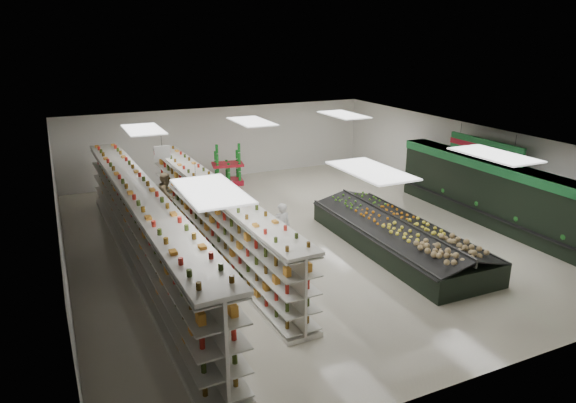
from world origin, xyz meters
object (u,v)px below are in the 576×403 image
soda_endcap (228,166)px  shopper_background (167,195)px  gondola_left (143,233)px  gondola_center (214,219)px  produce_island (397,235)px  shopper_main (282,228)px

soda_endcap → shopper_background: (-3.32, -3.10, 0.01)m
gondola_left → gondola_center: 2.31m
soda_endcap → gondola_left: bearing=-124.1°
gondola_left → produce_island: size_ratio=1.98×
gondola_left → shopper_background: (1.49, 4.01, -0.24)m
soda_endcap → shopper_main: 7.73m
gondola_left → soda_endcap: bearing=54.0°
gondola_center → gondola_left: bearing=-166.4°
gondola_center → shopper_background: (-0.73, 3.39, -0.10)m
soda_endcap → shopper_background: bearing=-137.0°
gondola_center → produce_island: size_ratio=1.73×
shopper_main → shopper_background: bearing=-60.4°
gondola_center → shopper_main: gondola_center is taller
produce_island → shopper_main: bearing=158.6°
gondola_left → produce_island: (7.23, -1.86, -0.60)m
gondola_center → soda_endcap: (2.59, 6.48, -0.11)m
produce_island → soda_endcap: 9.29m
gondola_left → shopper_main: gondola_left is taller
gondola_center → shopper_main: 2.10m
gondola_left → gondola_center: (2.22, 0.62, -0.13)m
produce_island → shopper_background: (-5.74, 5.87, 0.37)m
produce_island → shopper_background: 8.22m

